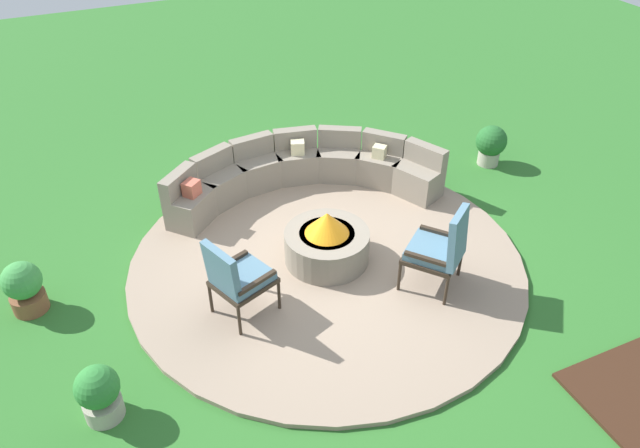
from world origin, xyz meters
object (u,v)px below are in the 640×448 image
object	(u,v)px
lounge_chair_front_left	(236,277)
potted_plant_2	(491,144)
lounge_chair_front_right	(441,247)
curved_stone_bench	(301,173)
fire_pit	(327,242)
potted_plant_1	(24,286)
potted_plant_0	(99,393)

from	to	relation	value
lounge_chair_front_left	potted_plant_2	distance (m)	4.80
lounge_chair_front_right	curved_stone_bench	bearing A→B (deg)	65.13
fire_pit	lounge_chair_front_left	bearing A→B (deg)	-159.60
lounge_chair_front_left	lounge_chair_front_right	size ratio (longest dim) A/B	0.94
curved_stone_bench	lounge_chair_front_left	xyz separation A→B (m)	(-1.57, -2.01, 0.24)
lounge_chair_front_right	potted_plant_1	bearing A→B (deg)	120.82
potted_plant_0	potted_plant_1	distance (m)	1.86
curved_stone_bench	potted_plant_1	bearing A→B (deg)	-165.63
lounge_chair_front_right	potted_plant_2	bearing A→B (deg)	2.93
potted_plant_2	lounge_chair_front_right	bearing A→B (deg)	-137.76
fire_pit	curved_stone_bench	world-z (taller)	curved_stone_bench
curved_stone_bench	lounge_chair_front_right	world-z (taller)	lounge_chair_front_right
fire_pit	lounge_chair_front_right	size ratio (longest dim) A/B	0.96
potted_plant_2	curved_stone_bench	bearing A→B (deg)	172.45
lounge_chair_front_right	potted_plant_0	distance (m)	3.76
lounge_chair_front_right	potted_plant_2	size ratio (longest dim) A/B	1.69
curved_stone_bench	lounge_chair_front_left	distance (m)	2.56
fire_pit	lounge_chair_front_left	xyz separation A→B (m)	(-1.25, -0.47, 0.27)
lounge_chair_front_right	potted_plant_2	xyz separation A→B (m)	(2.30, 2.09, -0.26)
lounge_chair_front_left	lounge_chair_front_right	world-z (taller)	lounge_chair_front_right
lounge_chair_front_right	lounge_chair_front_left	bearing A→B (deg)	128.66
fire_pit	lounge_chair_front_right	xyz separation A→B (m)	(0.96, -0.94, 0.28)
potted_plant_2	potted_plant_0	bearing A→B (deg)	-159.01
fire_pit	lounge_chair_front_right	distance (m)	1.37
lounge_chair_front_right	fire_pit	bearing A→B (deg)	96.32
lounge_chair_front_left	potted_plant_2	bearing A→B (deg)	88.34
potted_plant_0	potted_plant_2	distance (m)	6.47
fire_pit	potted_plant_0	distance (m)	3.01
fire_pit	potted_plant_2	distance (m)	3.46
potted_plant_1	curved_stone_bench	bearing A→B (deg)	14.37
potted_plant_0	potted_plant_2	size ratio (longest dim) A/B	0.95
lounge_chair_front_left	potted_plant_2	size ratio (longest dim) A/B	1.59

